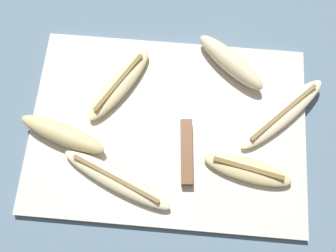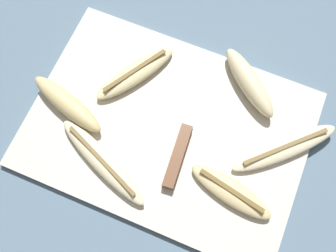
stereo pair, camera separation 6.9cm
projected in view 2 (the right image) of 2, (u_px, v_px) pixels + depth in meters
name	position (u px, v px, depth m)	size (l,w,h in m)	color
ground_plane	(168.00, 130.00, 0.72)	(4.00, 4.00, 0.00)	slate
cutting_board	(168.00, 129.00, 0.71)	(0.49, 0.35, 0.01)	beige
knife	(181.00, 145.00, 0.69)	(0.04, 0.25, 0.02)	brown
banana_pale_long	(103.00, 162.00, 0.67)	(0.20, 0.11, 0.02)	beige
banana_soft_right	(135.00, 73.00, 0.73)	(0.12, 0.17, 0.02)	beige
banana_cream_curved	(249.00, 82.00, 0.71)	(0.14, 0.13, 0.04)	beige
banana_mellow_near	(231.00, 192.00, 0.66)	(0.16, 0.07, 0.02)	beige
banana_spotted_left	(67.00, 104.00, 0.70)	(0.16, 0.08, 0.03)	#DBC684
banana_bright_far	(284.00, 148.00, 0.68)	(0.17, 0.17, 0.02)	beige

